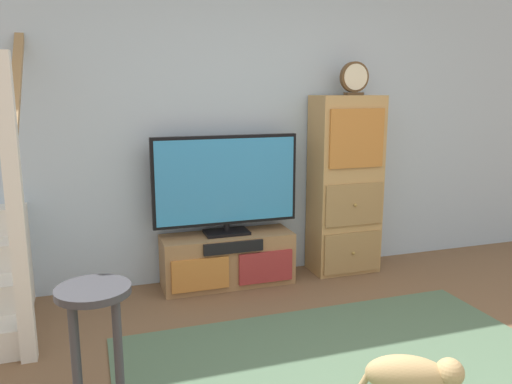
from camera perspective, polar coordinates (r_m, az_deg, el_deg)
back_wall at (r=4.36m, az=-0.45°, el=8.24°), size 6.40×0.12×2.70m
area_rug at (r=3.09m, az=10.97°, el=-19.74°), size 2.60×1.80×0.01m
media_console at (r=4.24m, az=-3.19°, el=-7.55°), size 1.08×0.38×0.43m
television at (r=4.10m, az=-3.38°, el=1.07°), size 1.19×0.22×0.81m
side_cabinet at (r=4.50m, az=9.95°, el=0.72°), size 0.58×0.38×1.54m
desk_clock at (r=4.43m, az=10.96°, el=12.38°), size 0.25×0.08×0.28m
bar_stool_near at (r=2.52m, az=-17.54°, el=-14.03°), size 0.34×0.34×0.72m
dog at (r=2.97m, az=17.18°, el=-19.02°), size 0.50×0.39×0.23m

